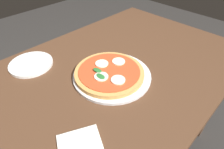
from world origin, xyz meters
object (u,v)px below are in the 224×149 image
at_px(plate_white, 31,64).
at_px(napkin, 79,142).
at_px(serving_tray, 112,75).
at_px(pizza, 109,72).
at_px(dining_table, 99,94).

bearing_deg(plate_white, napkin, 79.50).
distance_m(serving_tray, pizza, 0.02).
relative_size(serving_tray, napkin, 2.61).
xyz_separation_m(pizza, napkin, (0.29, 0.16, -0.02)).
relative_size(dining_table, napkin, 11.70).
xyz_separation_m(dining_table, plate_white, (0.16, -0.29, 0.11)).
distance_m(pizza, plate_white, 0.38).
height_order(dining_table, plate_white, plate_white).
height_order(plate_white, napkin, plate_white).
relative_size(dining_table, pizza, 5.07).
bearing_deg(plate_white, pizza, 121.87).
distance_m(dining_table, serving_tray, 0.12).
bearing_deg(serving_tray, dining_table, -37.82).
bearing_deg(napkin, plate_white, -100.50).
relative_size(serving_tray, plate_white, 1.71).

